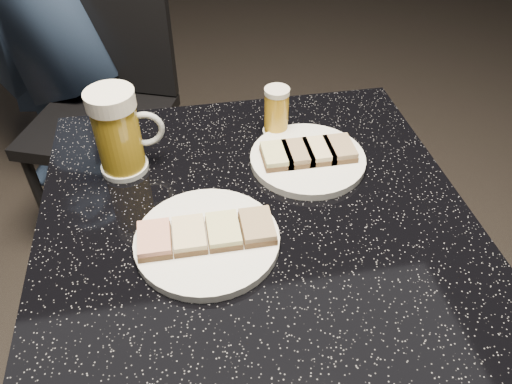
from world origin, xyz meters
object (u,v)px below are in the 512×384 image
at_px(plate_small, 308,159).
at_px(chair, 106,100).
at_px(plate_large, 207,240).
at_px(beer_mug, 119,132).
at_px(beer_tumbler, 276,112).
at_px(table, 256,303).

xyz_separation_m(plate_small, chair, (-0.44, 0.71, -0.26)).
relative_size(plate_large, beer_mug, 1.41).
distance_m(plate_small, beer_tumbler, 0.12).
bearing_deg(table, beer_mug, 142.71).
xyz_separation_m(beer_tumbler, chair, (-0.41, 0.61, -0.30)).
bearing_deg(table, beer_tumbler, 70.31).
bearing_deg(beer_tumbler, table, -109.69).
bearing_deg(plate_large, chair, 105.35).
distance_m(beer_tumbler, chair, 0.79).
height_order(table, beer_mug, beer_mug).
bearing_deg(chair, beer_tumbler, -56.49).
xyz_separation_m(plate_large, beer_tumbler, (0.16, 0.27, 0.04)).
distance_m(plate_large, plate_small, 0.26).
bearing_deg(table, plate_small, 45.45).
bearing_deg(beer_mug, table, -37.29).
height_order(plate_large, table, plate_large).
relative_size(plate_small, chair, 0.24).
bearing_deg(beer_tumbler, plate_large, -121.25).
relative_size(table, chair, 0.87).
relative_size(plate_small, beer_mug, 1.33).
relative_size(plate_large, beer_tumbler, 2.27).
distance_m(table, beer_mug, 0.42).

